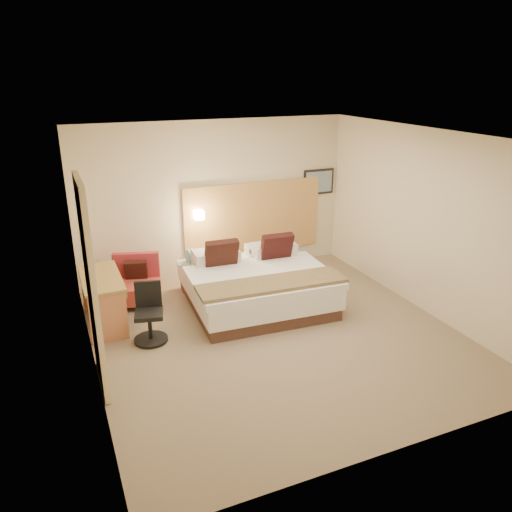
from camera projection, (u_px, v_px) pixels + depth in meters
name	position (u px, v px, depth m)	size (l,w,h in m)	color
floor	(276.00, 335.00, 6.94)	(4.80, 5.00, 0.02)	#806E56
ceiling	(279.00, 136.00, 5.99)	(4.80, 5.00, 0.02)	white
wall_back	(215.00, 199.00, 8.63)	(4.80, 0.02, 2.70)	beige
wall_front	(402.00, 329.00, 4.30)	(4.80, 0.02, 2.70)	beige
wall_left	(83.00, 270.00, 5.58)	(0.02, 5.00, 2.70)	beige
wall_right	(425.00, 222.00, 7.35)	(0.02, 5.00, 2.70)	beige
headboard_panel	(254.00, 218.00, 8.99)	(2.60, 0.04, 1.30)	tan
art_frame	(319.00, 182.00, 9.29)	(0.62, 0.03, 0.47)	black
art_canvas	(319.00, 182.00, 9.28)	(0.54, 0.01, 0.39)	gray
lamp_arm	(198.00, 214.00, 8.50)	(0.02, 0.02, 0.12)	silver
lamp_shade	(199.00, 215.00, 8.44)	(0.15, 0.15, 0.15)	#FFEDC6
curtain	(91.00, 288.00, 5.43)	(0.06, 0.90, 2.42)	beige
bottle_a	(187.00, 255.00, 8.08)	(0.06, 0.06, 0.19)	#90CADF
bottle_b	(192.00, 255.00, 8.10)	(0.06, 0.06, 0.19)	#9CC8F1
menu_folder	(195.00, 256.00, 8.02)	(0.13, 0.05, 0.21)	#3B1C18
bed	(256.00, 284.00, 7.76)	(2.20, 2.15, 1.03)	#482D24
lounge_chair	(136.00, 285.00, 7.79)	(0.87, 0.80, 0.76)	#9E734A
side_table	(192.00, 275.00, 8.16)	(0.63, 0.63, 0.54)	silver
desk	(103.00, 287.00, 7.04)	(0.54, 1.18, 0.73)	#A48440
desk_chair	(149.00, 318.00, 6.68)	(0.55, 0.55, 0.81)	black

